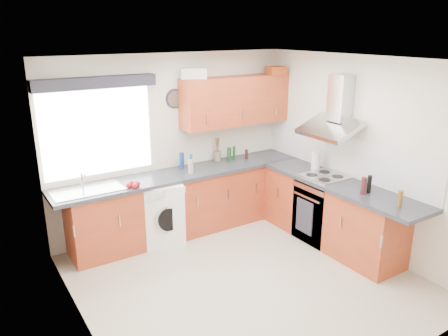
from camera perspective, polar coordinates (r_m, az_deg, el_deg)
ground_plane at (r=5.28m, az=2.79°, el=-14.33°), size 3.60×3.60×0.00m
ceiling at (r=4.48m, az=3.27°, el=13.85°), size 3.60×3.60×0.02m
wall_back at (r=6.22m, az=-6.69°, el=3.19°), size 3.60×0.02×2.50m
wall_front at (r=3.55m, az=20.38°, el=-9.40°), size 3.60×0.02×2.50m
wall_left at (r=4.03m, az=-18.42°, el=-5.90°), size 0.02×3.60×2.50m
wall_right at (r=5.93m, az=17.32°, el=1.74°), size 0.02×3.60×2.50m
window at (r=5.78m, az=-16.15°, el=4.52°), size 1.40×0.02×1.10m
window_blind at (r=5.59m, az=-16.43°, el=10.65°), size 1.50×0.18×0.14m
splashback at (r=6.12m, az=15.09°, el=1.77°), size 0.01×3.00×0.54m
base_cab_back at (r=6.19m, az=-6.05°, el=-4.87°), size 3.00×0.58×0.86m
base_cab_corner at (r=6.99m, az=5.76°, el=-2.17°), size 0.60×0.60×0.86m
base_cab_right at (r=6.08m, az=13.76°, el=-5.76°), size 0.58×2.10×0.86m
worktop_back at (r=6.07m, az=-5.31°, el=-0.74°), size 3.60×0.62×0.05m
worktop_right at (r=5.82m, az=15.07°, el=-2.14°), size 0.62×2.42×0.05m
sink at (r=5.60m, az=-17.48°, el=-2.42°), size 0.84×0.46×0.10m
oven at (r=6.17m, az=12.69°, el=-5.37°), size 0.56×0.58×0.85m
hob_plate at (r=6.00m, az=13.00°, el=-1.05°), size 0.52×0.52×0.01m
extractor_hood at (r=5.86m, az=14.28°, el=7.06°), size 0.52×0.78×0.66m
upper_cabinets at (r=6.43m, az=1.54°, el=8.78°), size 1.70×0.35×0.70m
washing_machine at (r=6.00m, az=-8.36°, el=-5.69°), size 0.73×0.72×0.87m
wall_clock at (r=6.10m, az=-6.39°, el=8.97°), size 0.27×0.04×0.27m
casserole at (r=6.12m, az=-4.10°, el=12.27°), size 0.41×0.35×0.14m
storage_box at (r=6.68m, az=6.82°, el=12.55°), size 0.28×0.25×0.12m
utensil_pot at (r=6.52m, az=-0.85°, el=1.57°), size 0.11×0.11×0.15m
kitchen_roll at (r=6.25m, az=11.87°, el=0.98°), size 0.13×0.13×0.26m
tomato_cluster at (r=5.57m, az=-11.78°, el=-2.13°), size 0.17×0.17×0.07m
jar_0 at (r=6.08m, az=-4.31°, el=0.72°), size 0.04×0.04×0.23m
jar_1 at (r=6.65m, az=2.95°, el=1.83°), size 0.05×0.05×0.14m
jar_2 at (r=5.95m, az=-4.36°, el=0.16°), size 0.07×0.07×0.20m
jar_3 at (r=6.47m, az=0.68°, el=1.73°), size 0.06×0.06×0.21m
jar_4 at (r=6.19m, az=-5.54°, el=0.98°), size 0.07×0.07×0.23m
jar_5 at (r=6.55m, az=1.33°, el=1.93°), size 0.04×0.04×0.21m
bottle_0 at (r=5.46m, az=17.78°, el=-2.25°), size 0.07×0.07×0.21m
bottle_1 at (r=5.24m, az=22.01°, el=-3.69°), size 0.06×0.06×0.19m
bottle_2 at (r=5.53m, az=18.45°, el=-2.01°), size 0.05×0.05×0.22m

